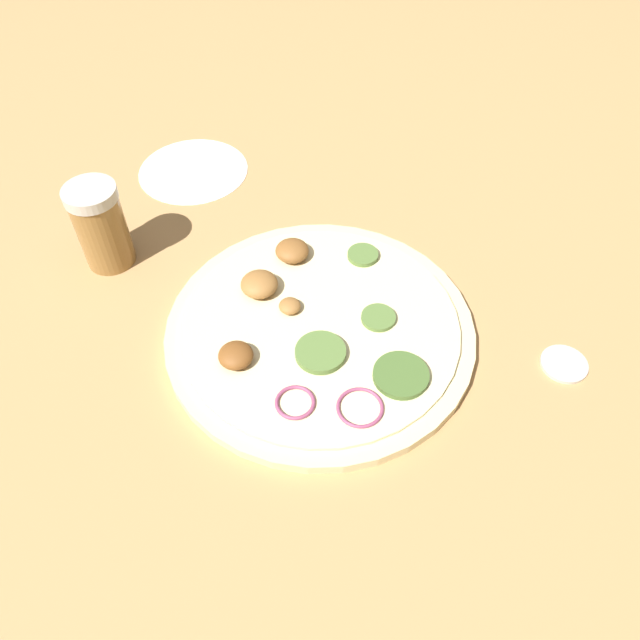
# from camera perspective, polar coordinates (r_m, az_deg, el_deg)

# --- Properties ---
(ground_plane) EXTENTS (3.00, 3.00, 0.00)m
(ground_plane) POSITION_cam_1_polar(r_m,az_deg,el_deg) (0.61, -0.00, -1.29)
(ground_plane) COLOR tan
(pizza) EXTENTS (0.30, 0.30, 0.03)m
(pizza) POSITION_cam_1_polar(r_m,az_deg,el_deg) (0.61, -0.13, -0.74)
(pizza) COLOR beige
(pizza) RESTS_ON ground_plane
(spice_jar) EXTENTS (0.05, 0.05, 0.10)m
(spice_jar) POSITION_cam_1_polar(r_m,az_deg,el_deg) (0.69, -19.40, 8.12)
(spice_jar) COLOR olive
(spice_jar) RESTS_ON ground_plane
(loose_cap) EXTENTS (0.04, 0.04, 0.01)m
(loose_cap) POSITION_cam_1_polar(r_m,az_deg,el_deg) (0.63, 21.46, -3.68)
(loose_cap) COLOR beige
(loose_cap) RESTS_ON ground_plane
(flour_patch) EXTENTS (0.14, 0.14, 0.00)m
(flour_patch) POSITION_cam_1_polar(r_m,az_deg,el_deg) (0.82, -11.50, 13.26)
(flour_patch) COLOR white
(flour_patch) RESTS_ON ground_plane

